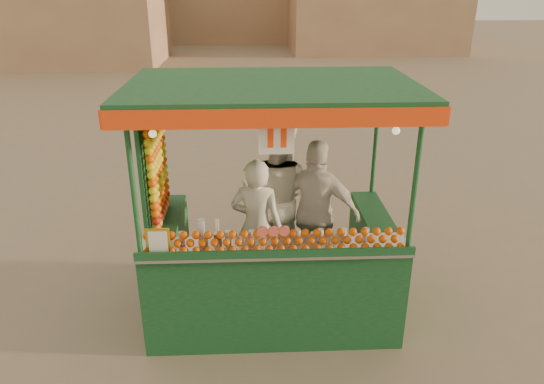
{
  "coord_description": "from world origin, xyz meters",
  "views": [
    {
      "loc": [
        0.12,
        -5.28,
        3.75
      ],
      "look_at": [
        0.36,
        -0.02,
        1.52
      ],
      "focal_mm": 33.51,
      "sensor_mm": 36.0,
      "label": 1
    }
  ],
  "objects_px": {
    "vendor_right": "(317,212)",
    "juice_cart": "(266,248)",
    "vendor_middle": "(277,197)",
    "vendor_left": "(257,226)"
  },
  "relations": [
    {
      "from": "juice_cart",
      "to": "vendor_left",
      "type": "bearing_deg",
      "value": 139.9
    },
    {
      "from": "vendor_right",
      "to": "juice_cart",
      "type": "bearing_deg",
      "value": 46.34
    },
    {
      "from": "juice_cart",
      "to": "vendor_middle",
      "type": "xyz_separation_m",
      "value": [
        0.15,
        0.53,
        0.4
      ]
    },
    {
      "from": "vendor_left",
      "to": "vendor_middle",
      "type": "relative_size",
      "value": 0.83
    },
    {
      "from": "juice_cart",
      "to": "vendor_middle",
      "type": "height_order",
      "value": "juice_cart"
    },
    {
      "from": "juice_cart",
      "to": "vendor_right",
      "type": "height_order",
      "value": "juice_cart"
    },
    {
      "from": "vendor_right",
      "to": "vendor_middle",
      "type": "bearing_deg",
      "value": -6.36
    },
    {
      "from": "juice_cart",
      "to": "vendor_left",
      "type": "height_order",
      "value": "juice_cart"
    },
    {
      "from": "juice_cart",
      "to": "vendor_middle",
      "type": "bearing_deg",
      "value": 74.12
    },
    {
      "from": "vendor_left",
      "to": "vendor_middle",
      "type": "distance_m",
      "value": 0.54
    }
  ]
}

